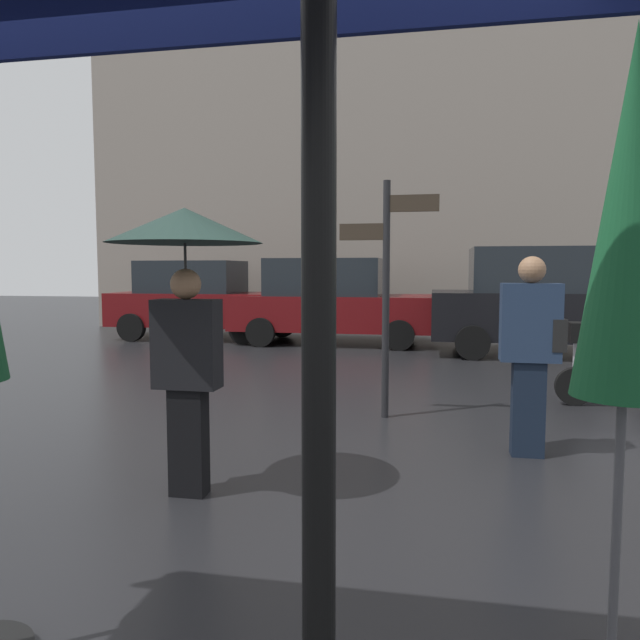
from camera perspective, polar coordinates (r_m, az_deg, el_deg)
The scene contains 10 objects.
ground_plane at distance 3.19m, azimuth -5.40°, elevation -26.18°, with size 60.00×60.00×0.00m, color black.
folded_patio_umbrella_near at distance 2.49m, azimuth 27.55°, elevation 6.80°, with size 0.46×0.46×2.54m.
pedestrian_with_umbrella at distance 4.33m, azimuth -12.80°, elevation 5.26°, with size 1.10×1.10×2.08m.
pedestrian_with_bag at distance 5.50m, azimuth 19.62°, elevation -2.19°, with size 0.54×0.24×1.76m.
parked_scooter at distance 7.92m, azimuth 26.29°, elevation -3.54°, with size 1.39×0.32×1.23m.
parked_car_left at distance 12.16m, azimuth 20.43°, elevation 1.66°, with size 4.24×2.05×2.06m.
parked_car_right at distance 13.20m, azimuth 1.18°, elevation 1.86°, with size 4.51×2.02×1.88m.
parked_car_distant at distance 14.41m, azimuth -11.62°, elevation 1.96°, with size 4.13×1.90×1.84m.
street_signpost at distance 6.55m, azimuth 6.42°, elevation 4.38°, with size 1.08×0.08×2.60m.
building_block at distance 17.71m, azimuth 8.57°, elevation 22.07°, with size 17.51×2.60×13.78m, color gray.
Camera 1 is at (0.78, -2.62, 1.65)m, focal length 33.34 mm.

